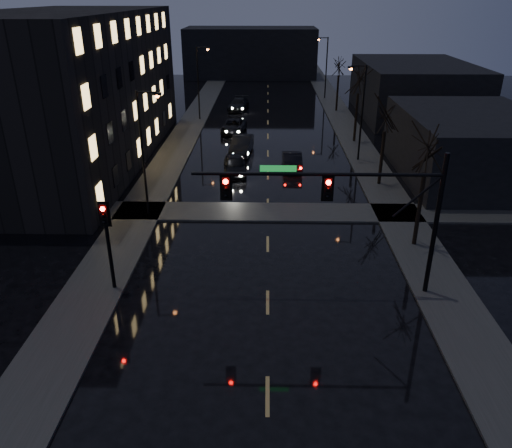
# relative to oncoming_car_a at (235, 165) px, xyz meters

# --- Properties ---
(ground) EXTENTS (160.00, 160.00, 0.00)m
(ground) POSITION_rel_oncoming_car_a_xyz_m (2.65, -26.28, -0.75)
(ground) COLOR black
(ground) RESTS_ON ground
(sidewalk_left) EXTENTS (3.00, 140.00, 0.12)m
(sidewalk_left) POSITION_rel_oncoming_car_a_xyz_m (-5.85, 8.72, -0.69)
(sidewalk_left) COLOR #2D2D2B
(sidewalk_left) RESTS_ON ground
(sidewalk_right) EXTENTS (3.00, 140.00, 0.12)m
(sidewalk_right) POSITION_rel_oncoming_car_a_xyz_m (11.15, 8.72, -0.69)
(sidewalk_right) COLOR #2D2D2B
(sidewalk_right) RESTS_ON ground
(sidewalk_cross) EXTENTS (40.00, 3.00, 0.12)m
(sidewalk_cross) POSITION_rel_oncoming_car_a_xyz_m (2.65, -7.78, -0.69)
(sidewalk_cross) COLOR #2D2D2B
(sidewalk_cross) RESTS_ON ground
(apartment_block) EXTENTS (12.00, 30.00, 12.00)m
(apartment_block) POSITION_rel_oncoming_car_a_xyz_m (-13.85, 3.72, 5.25)
(apartment_block) COLOR black
(apartment_block) RESTS_ON ground
(commercial_right_near) EXTENTS (10.00, 14.00, 5.00)m
(commercial_right_near) POSITION_rel_oncoming_car_a_xyz_m (18.15, -0.28, 1.75)
(commercial_right_near) COLOR black
(commercial_right_near) RESTS_ON ground
(commercial_right_far) EXTENTS (12.00, 18.00, 6.00)m
(commercial_right_far) POSITION_rel_oncoming_car_a_xyz_m (19.65, 21.72, 2.25)
(commercial_right_far) COLOR black
(commercial_right_far) RESTS_ON ground
(far_block) EXTENTS (22.00, 10.00, 8.00)m
(far_block) POSITION_rel_oncoming_car_a_xyz_m (-0.35, 51.72, 3.25)
(far_block) COLOR black
(far_block) RESTS_ON ground
(signal_mast) EXTENTS (11.11, 0.41, 7.00)m
(signal_mast) POSITION_rel_oncoming_car_a_xyz_m (6.50, -17.29, 4.12)
(signal_mast) COLOR black
(signal_mast) RESTS_ON ground
(signal_pole_left) EXTENTS (0.35, 0.41, 4.53)m
(signal_pole_left) POSITION_rel_oncoming_car_a_xyz_m (-4.85, -17.29, 2.26)
(signal_pole_left) COLOR black
(signal_pole_left) RESTS_ON ground
(tree_near) EXTENTS (3.52, 3.52, 8.08)m
(tree_near) POSITION_rel_oncoming_car_a_xyz_m (11.05, -12.28, 5.47)
(tree_near) COLOR black
(tree_near) RESTS_ON ground
(tree_mid_a) EXTENTS (3.30, 3.30, 7.58)m
(tree_mid_a) POSITION_rel_oncoming_car_a_xyz_m (11.05, -2.28, 5.08)
(tree_mid_a) COLOR black
(tree_mid_a) RESTS_ON ground
(tree_mid_b) EXTENTS (3.74, 3.74, 8.59)m
(tree_mid_b) POSITION_rel_oncoming_car_a_xyz_m (11.05, 9.72, 5.86)
(tree_mid_b) COLOR black
(tree_mid_b) RESTS_ON ground
(tree_far) EXTENTS (3.43, 3.43, 7.88)m
(tree_far) POSITION_rel_oncoming_car_a_xyz_m (11.05, 23.72, 5.31)
(tree_far) COLOR black
(tree_far) RESTS_ON ground
(streetlight_l_near) EXTENTS (1.53, 0.28, 8.00)m
(streetlight_l_near) POSITION_rel_oncoming_car_a_xyz_m (-4.93, -8.28, 4.03)
(streetlight_l_near) COLOR black
(streetlight_l_near) RESTS_ON ground
(streetlight_l_far) EXTENTS (1.53, 0.28, 8.00)m
(streetlight_l_far) POSITION_rel_oncoming_car_a_xyz_m (-4.93, 18.72, 4.03)
(streetlight_l_far) COLOR black
(streetlight_l_far) RESTS_ON ground
(streetlight_r_mid) EXTENTS (1.53, 0.28, 8.00)m
(streetlight_r_mid) POSITION_rel_oncoming_car_a_xyz_m (10.24, 3.72, 4.03)
(streetlight_r_mid) COLOR black
(streetlight_r_mid) RESTS_ON ground
(streetlight_r_far) EXTENTS (1.53, 0.28, 8.00)m
(streetlight_r_far) POSITION_rel_oncoming_car_a_xyz_m (10.24, 31.72, 4.03)
(streetlight_r_far) COLOR black
(streetlight_r_far) RESTS_ON ground
(oncoming_car_a) EXTENTS (2.14, 4.52, 1.49)m
(oncoming_car_a) POSITION_rel_oncoming_car_a_xyz_m (0.00, 0.00, 0.00)
(oncoming_car_a) COLOR black
(oncoming_car_a) RESTS_ON ground
(oncoming_car_b) EXTENTS (2.11, 4.93, 1.58)m
(oncoming_car_b) POSITION_rel_oncoming_car_a_xyz_m (0.28, 5.72, 0.04)
(oncoming_car_b) COLOR black
(oncoming_car_b) RESTS_ON ground
(oncoming_car_c) EXTENTS (2.67, 5.05, 1.35)m
(oncoming_car_c) POSITION_rel_oncoming_car_a_xyz_m (-0.90, 13.15, -0.07)
(oncoming_car_c) COLOR black
(oncoming_car_c) RESTS_ON ground
(oncoming_car_d) EXTENTS (2.70, 5.24, 1.45)m
(oncoming_car_d) POSITION_rel_oncoming_car_a_xyz_m (-1.00, 24.15, -0.02)
(oncoming_car_d) COLOR black
(oncoming_car_d) RESTS_ON ground
(lead_car) EXTENTS (1.56, 4.36, 1.43)m
(lead_car) POSITION_rel_oncoming_car_a_xyz_m (4.63, 1.64, -0.03)
(lead_car) COLOR black
(lead_car) RESTS_ON ground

